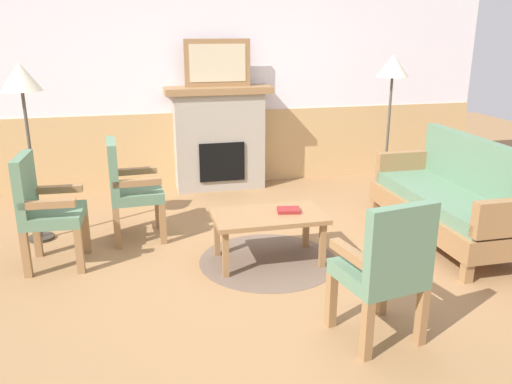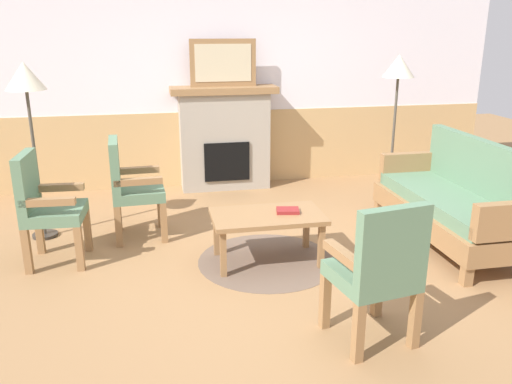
% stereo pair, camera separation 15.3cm
% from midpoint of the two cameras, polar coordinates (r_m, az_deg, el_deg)
% --- Properties ---
extents(ground_plane, '(14.00, 14.00, 0.00)m').
position_cam_midpoint_polar(ground_plane, '(4.64, 0.05, -7.77)').
color(ground_plane, '#997047').
extents(wall_back, '(7.20, 0.14, 2.70)m').
position_cam_midpoint_polar(wall_back, '(6.78, -5.15, 11.78)').
color(wall_back, white).
rests_on(wall_back, ground_plane).
extents(fireplace, '(1.30, 0.44, 1.28)m').
position_cam_midpoint_polar(fireplace, '(6.64, -4.68, 5.92)').
color(fireplace, '#A39989').
rests_on(fireplace, ground_plane).
extents(framed_picture, '(0.80, 0.04, 0.56)m').
position_cam_midpoint_polar(framed_picture, '(6.52, -4.88, 13.75)').
color(framed_picture, olive).
rests_on(framed_picture, fireplace).
extents(couch, '(0.70, 1.80, 0.98)m').
position_cam_midpoint_polar(couch, '(5.32, 19.51, -0.85)').
color(couch, olive).
rests_on(couch, ground_plane).
extents(coffee_table, '(0.96, 0.56, 0.44)m').
position_cam_midpoint_polar(coffee_table, '(4.55, 0.40, -3.04)').
color(coffee_table, olive).
rests_on(coffee_table, ground_plane).
extents(round_rug, '(1.22, 1.22, 0.01)m').
position_cam_midpoint_polar(round_rug, '(4.70, 0.39, -7.41)').
color(round_rug, brown).
rests_on(round_rug, ground_plane).
extents(book_on_table, '(0.22, 0.18, 0.03)m').
position_cam_midpoint_polar(book_on_table, '(4.58, 2.59, -1.98)').
color(book_on_table, maroon).
rests_on(book_on_table, coffee_table).
extents(armchair_near_fireplace, '(0.50, 0.50, 0.98)m').
position_cam_midpoint_polar(armchair_near_fireplace, '(5.15, -14.48, 0.68)').
color(armchair_near_fireplace, olive).
rests_on(armchair_near_fireplace, ground_plane).
extents(armchair_by_window_left, '(0.51, 0.51, 0.98)m').
position_cam_midpoint_polar(armchair_by_window_left, '(4.80, -22.83, -1.42)').
color(armchair_by_window_left, olive).
rests_on(armchair_by_window_left, ground_plane).
extents(armchair_front_left, '(0.56, 0.56, 0.98)m').
position_cam_midpoint_polar(armchair_front_left, '(3.44, 12.61, -7.79)').
color(armchair_front_left, olive).
rests_on(armchair_front_left, ground_plane).
extents(floor_lamp_by_couch, '(0.36, 0.36, 1.68)m').
position_cam_midpoint_polar(floor_lamp_by_couch, '(6.31, 13.86, 12.20)').
color(floor_lamp_by_couch, '#332D28').
rests_on(floor_lamp_by_couch, ground_plane).
extents(floor_lamp_by_chairs, '(0.36, 0.36, 1.68)m').
position_cam_midpoint_polar(floor_lamp_by_chairs, '(5.25, -24.79, 10.13)').
color(floor_lamp_by_chairs, '#332D28').
rests_on(floor_lamp_by_chairs, ground_plane).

